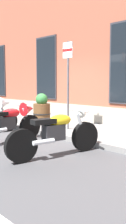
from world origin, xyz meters
TOP-DOWN VIEW (x-y plane):
  - ground_plane at (0.00, 0.00)m, footprint 140.00×140.00m
  - sidewalk at (0.00, 1.16)m, footprint 32.35×2.31m
  - motorcycle_red_sport at (0.68, -1.08)m, footprint 0.62×2.07m
  - motorcycle_yellow_naked at (2.43, -1.10)m, footprint 0.65×2.16m
  - parking_sign at (0.93, 0.73)m, footprint 0.36×0.07m
  - barrel_planter at (-0.38, 0.81)m, footprint 0.59×0.59m

SIDE VIEW (x-z plane):
  - ground_plane at x=0.00m, z-range 0.00..0.00m
  - sidewalk at x=0.00m, z-range 0.00..0.13m
  - motorcycle_yellow_naked at x=2.43m, z-range 0.01..0.93m
  - motorcycle_red_sport at x=0.68m, z-range 0.05..1.03m
  - barrel_planter at x=-0.38m, z-range 0.07..1.08m
  - parking_sign at x=0.93m, z-range 0.50..3.04m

